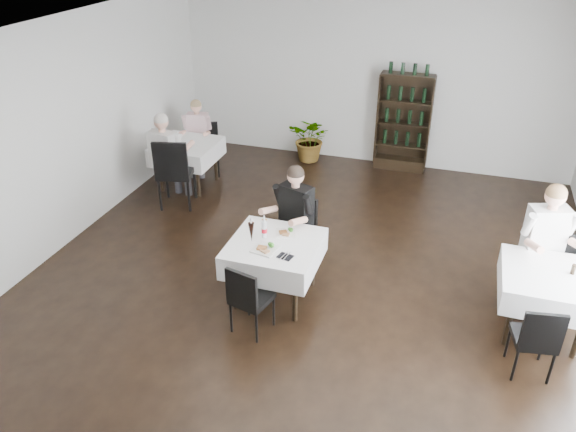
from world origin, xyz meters
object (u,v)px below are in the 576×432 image
at_px(main_table, 275,253).
at_px(diner_main, 292,212).
at_px(wine_shelf, 403,124).
at_px(potted_tree, 311,139).

height_order(main_table, diner_main, diner_main).
bearing_deg(wine_shelf, main_table, -101.78).
distance_m(wine_shelf, potted_tree, 1.69).
bearing_deg(wine_shelf, potted_tree, -174.90).
distance_m(wine_shelf, diner_main, 3.79).
relative_size(potted_tree, diner_main, 0.59).
height_order(wine_shelf, potted_tree, wine_shelf).
relative_size(wine_shelf, diner_main, 1.20).
xyz_separation_m(wine_shelf, main_table, (-0.90, -4.31, -0.23)).
xyz_separation_m(wine_shelf, diner_main, (-0.88, -3.69, -0.00)).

